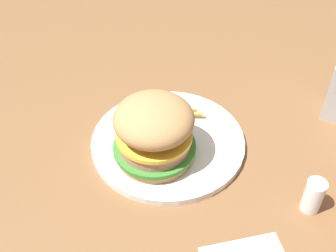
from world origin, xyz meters
TOP-DOWN VIEW (x-y plane):
  - ground_plane at (0.00, 0.00)m, footprint 1.60×1.60m
  - plate at (-0.01, -0.01)m, footprint 0.25×0.25m
  - sandwich at (-0.03, 0.02)m, footprint 0.13×0.13m
  - fries_pile at (0.03, -0.04)m, footprint 0.08×0.09m
  - salt_shaker at (-0.19, -0.16)m, footprint 0.03×0.03m

SIDE VIEW (x-z plane):
  - ground_plane at x=0.00m, z-range 0.00..0.00m
  - plate at x=-0.01m, z-range 0.00..0.01m
  - fries_pile at x=0.03m, z-range 0.01..0.02m
  - salt_shaker at x=-0.19m, z-range 0.00..0.06m
  - sandwich at x=-0.03m, z-range 0.01..0.12m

